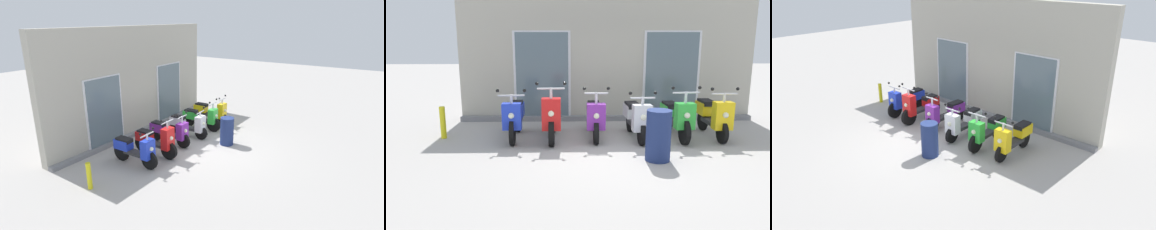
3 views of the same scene
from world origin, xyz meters
TOP-DOWN VIEW (x-y plane):
  - ground_plane at (0.00, 0.00)m, footprint 40.00×40.00m
  - storefront_facade at (0.00, 2.89)m, footprint 7.56×0.50m
  - scooter_blue at (-2.15, 1.02)m, footprint 0.60×1.59m
  - scooter_red at (-1.34, 0.92)m, footprint 0.62×1.58m
  - scooter_purple at (-0.42, 1.12)m, footprint 0.55×1.63m
  - scooter_white at (0.47, 0.98)m, footprint 0.58×1.52m
  - scooter_green at (1.35, 1.00)m, footprint 0.62×1.63m
  - scooter_yellow at (2.18, 1.05)m, footprint 0.60×1.55m
  - curb_bollard at (-3.71, 1.06)m, footprint 0.12×0.12m
  - trash_bin at (0.62, -0.47)m, footprint 0.45×0.45m

SIDE VIEW (x-z plane):
  - ground_plane at x=0.00m, z-range 0.00..0.00m
  - curb_bollard at x=-3.71m, z-range 0.00..0.70m
  - scooter_purple at x=-0.42m, z-range -0.14..1.05m
  - scooter_white at x=0.47m, z-range -0.10..1.01m
  - trash_bin at x=0.62m, z-range 0.00..0.93m
  - scooter_green at x=1.35m, z-range -0.14..1.07m
  - scooter_blue at x=-2.15m, z-range -0.09..1.07m
  - scooter_red at x=-1.34m, z-range -0.16..1.14m
  - scooter_yellow at x=2.18m, z-range -0.10..1.08m
  - storefront_facade at x=0.00m, z-range -0.07..3.71m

